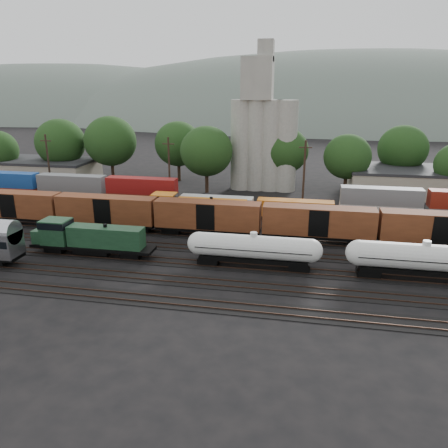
% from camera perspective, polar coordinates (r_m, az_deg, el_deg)
% --- Properties ---
extents(ground, '(600.00, 600.00, 0.00)m').
position_cam_1_polar(ground, '(58.09, -2.27, -3.30)').
color(ground, black).
extents(tracks, '(180.00, 33.20, 0.20)m').
position_cam_1_polar(tracks, '(58.07, -2.27, -3.26)').
color(tracks, black).
rests_on(tracks, ground).
extents(green_locomotive, '(16.08, 2.84, 4.26)m').
position_cam_1_polar(green_locomotive, '(57.91, -17.64, -1.66)').
color(green_locomotive, black).
rests_on(green_locomotive, ground).
extents(tank_car_a, '(15.97, 2.86, 4.18)m').
position_cam_1_polar(tank_car_a, '(51.47, 3.87, -3.18)').
color(tank_car_a, silver).
rests_on(tank_car_a, ground).
extents(tank_car_b, '(16.93, 3.03, 4.44)m').
position_cam_1_polar(tank_car_b, '(52.78, 24.74, -4.15)').
color(tank_car_b, silver).
rests_on(tank_car_b, ground).
extents(orange_locomotive, '(17.89, 2.98, 4.47)m').
position_cam_1_polar(orange_locomotive, '(67.57, -4.18, 1.99)').
color(orange_locomotive, black).
rests_on(orange_locomotive, ground).
extents(boxcar_string, '(122.80, 2.90, 4.20)m').
position_cam_1_polar(boxcar_string, '(64.03, -8.88, 1.46)').
color(boxcar_string, black).
rests_on(boxcar_string, ground).
extents(container_wall, '(164.64, 2.60, 5.80)m').
position_cam_1_polar(container_wall, '(73.43, -6.68, 3.37)').
color(container_wall, black).
rests_on(container_wall, ground).
extents(grain_silo, '(13.40, 5.00, 29.00)m').
position_cam_1_polar(grain_silo, '(89.74, 5.07, 11.55)').
color(grain_silo, '#9E9B90').
rests_on(grain_silo, ground).
extents(industrial_sheds, '(119.38, 17.26, 5.10)m').
position_cam_1_polar(industrial_sheds, '(90.07, 6.99, 5.91)').
color(industrial_sheds, '#9E937F').
rests_on(industrial_sheds, ground).
extents(tree_band, '(163.64, 23.34, 14.43)m').
position_cam_1_polar(tree_band, '(90.82, 2.28, 9.47)').
color(tree_band, black).
rests_on(tree_band, ground).
extents(utility_poles, '(122.20, 0.36, 12.00)m').
position_cam_1_polar(utility_poles, '(77.19, 1.41, 6.82)').
color(utility_poles, black).
rests_on(utility_poles, ground).
extents(distant_hills, '(860.00, 286.00, 130.00)m').
position_cam_1_polar(distant_hills, '(315.68, 13.11, 9.77)').
color(distant_hills, '#59665B').
rests_on(distant_hills, ground).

